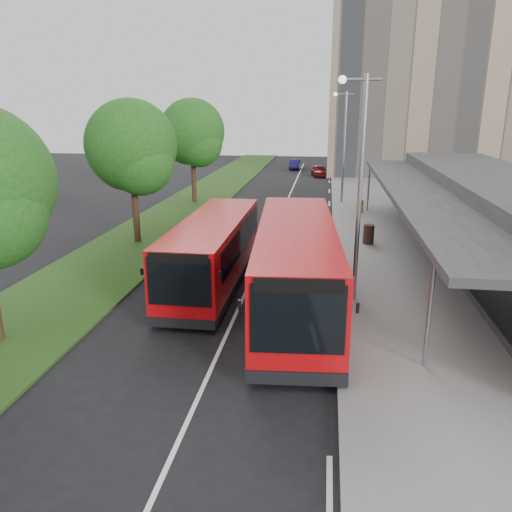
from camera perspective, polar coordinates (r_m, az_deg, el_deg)
The scene contains 17 objects.
ground at distance 17.73m, azimuth -2.40°, elevation -6.84°, with size 120.00×120.00×0.00m, color black.
pavement at distance 36.78m, azimuth 12.61°, elevation 5.30°, with size 5.00×80.00×0.15m, color slate.
grass_verge at distance 38.00m, azimuth -7.41°, elevation 5.88°, with size 5.00×80.00×0.10m, color #204014.
lane_centre_line at distance 31.92m, azimuth 2.44°, elevation 3.86°, with size 0.12×70.00×0.01m, color silver.
kerb_dashes at distance 35.69m, azimuth 8.38°, elevation 5.07°, with size 0.12×56.00×0.01m.
office_block at distance 59.05m, azimuth 19.72°, elevation 17.61°, with size 22.00×12.00×18.00m, color tan.
station_building at distance 25.74m, azimuth 25.68°, elevation 3.74°, with size 7.70×26.00×4.00m.
tree_mid at distance 27.06m, azimuth -14.01°, elevation 11.52°, with size 4.69×4.69×7.54m.
tree_far at distance 38.42m, azimuth -7.29°, elevation 13.45°, with size 4.82×4.82×7.75m.
lamp_post_near at distance 18.17m, azimuth 11.62°, elevation 8.90°, with size 1.44×0.28×8.00m.
lamp_post_far at distance 38.08m, azimuth 9.94°, elevation 12.88°, with size 1.44×0.28×8.00m.
bus_main at distance 17.72m, azimuth 4.57°, elevation -1.32°, with size 3.60×11.27×3.14m.
bus_second at distance 20.43m, azimuth -4.90°, elevation 0.52°, with size 2.64×9.72×2.74m.
litter_bin at distance 26.85m, azimuth 12.74°, elevation 2.44°, with size 0.57×0.57×1.02m, color #341F15.
bollard at distance 34.78m, azimuth 12.05°, elevation 5.55°, with size 0.14×0.14×0.87m, color gold.
car_near at distance 54.00m, azimuth 7.23°, elevation 9.65°, with size 1.42×3.54×1.21m, color #630E0E.
car_far at distance 60.22m, azimuth 4.48°, elevation 10.40°, with size 1.19×3.40×1.12m, color navy.
Camera 1 is at (3.00, -15.99, 7.06)m, focal length 35.00 mm.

